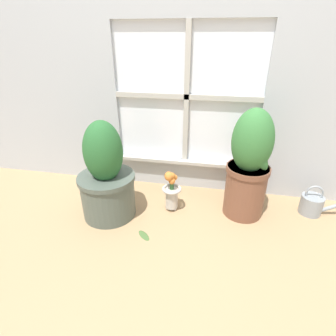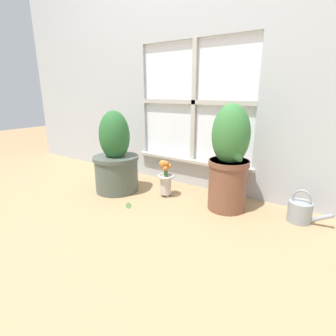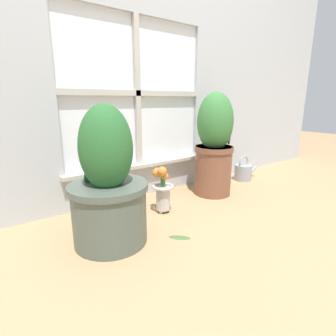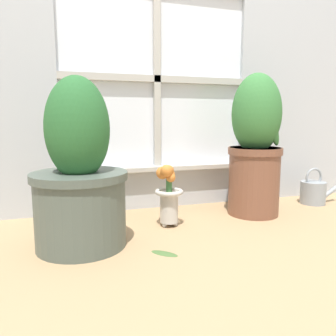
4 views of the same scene
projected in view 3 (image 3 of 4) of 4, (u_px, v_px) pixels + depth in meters
The scene contains 6 objects.
ground_plane at pixel (201, 228), 1.42m from camera, with size 10.00×10.00×0.00m, color tan.
potted_plant_left at pixel (108, 188), 1.22m from camera, with size 0.37×0.37×0.66m.
potted_plant_right at pixel (214, 146), 1.85m from camera, with size 0.28×0.28×0.73m.
flower_vase at pixel (162, 188), 1.58m from camera, with size 0.13×0.13×0.29m.
watering_can at pixel (243, 172), 2.26m from camera, with size 0.26×0.14×0.22m.
fallen_leaf at pixel (180, 237), 1.31m from camera, with size 0.11×0.11×0.01m.
Camera 3 is at (-0.91, -0.93, 0.67)m, focal length 28.00 mm.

